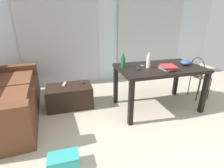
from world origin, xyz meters
The scene contains 16 objects.
ground_plane centered at (0.00, 1.13, 0.00)m, with size 7.34×7.34×0.00m, color #B2A893.
wall_back centered at (0.00, 3.06, 1.34)m, with size 5.85×0.10×2.67m, color silver.
curtains centered at (0.00, 2.97, 1.12)m, with size 4.00×0.03×2.24m.
couch centered at (-2.11, 1.74, 0.32)m, with size 1.07×2.12×0.81m.
coffee_table centered at (-1.06, 1.83, 0.20)m, with size 0.81×0.50×0.40m.
craft_table centered at (0.47, 1.34, 0.68)m, with size 1.43×0.87×0.78m.
wire_chair centered at (1.45, 1.46, 0.54)m, with size 0.38×0.38×0.85m.
bottle_near centered at (0.25, 1.34, 0.89)m, with size 0.07×0.07×0.25m.
bottle_far centered at (-0.15, 1.49, 0.87)m, with size 0.08×0.08×0.23m.
bowl centered at (0.95, 1.30, 0.83)m, with size 0.18×0.18×0.09m, color #2D4C7A.
book_stack centered at (0.49, 1.15, 0.81)m, with size 0.25×0.31×0.07m.
tv_remote_on_table centered at (0.05, 1.31, 0.79)m, with size 0.04×0.15×0.03m, color #232326.
scissors centered at (0.20, 1.52, 0.78)m, with size 0.07×0.11×0.00m.
tv_remote_primary centered at (-1.13, 1.92, 0.41)m, with size 0.04×0.18×0.02m, color #B7B7B2.
tv_remote_secondary centered at (-0.81, 1.95, 0.41)m, with size 0.04×0.19×0.02m, color #232326.
shoebox centered at (-1.21, 0.41, 0.08)m, with size 0.33×0.20×0.16m.
Camera 1 is at (-1.09, -1.10, 1.57)m, focal length 27.06 mm.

